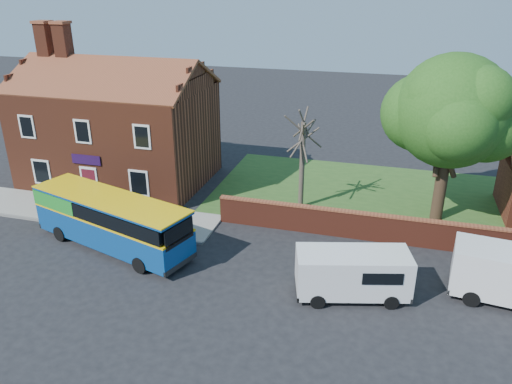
% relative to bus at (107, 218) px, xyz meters
% --- Properties ---
extents(ground, '(120.00, 120.00, 0.00)m').
position_rel_bus_xyz_m(ground, '(2.73, -2.60, -1.63)').
color(ground, black).
rests_on(ground, ground).
extents(pavement, '(18.00, 3.50, 0.12)m').
position_rel_bus_xyz_m(pavement, '(-4.27, 3.15, -1.57)').
color(pavement, gray).
rests_on(pavement, ground).
extents(kerb, '(18.00, 0.15, 0.14)m').
position_rel_bus_xyz_m(kerb, '(-4.27, 1.40, -1.56)').
color(kerb, slate).
rests_on(kerb, ground).
extents(grass_strip, '(26.00, 12.00, 0.04)m').
position_rel_bus_xyz_m(grass_strip, '(15.73, 10.40, -1.61)').
color(grass_strip, '#426B28').
rests_on(grass_strip, ground).
extents(shop_building, '(12.30, 8.13, 10.50)m').
position_rel_bus_xyz_m(shop_building, '(-4.29, 8.90, 1.78)').
color(shop_building, maroon).
rests_on(shop_building, ground).
extents(boundary_wall, '(22.00, 0.38, 1.60)m').
position_rel_bus_xyz_m(boundary_wall, '(15.73, 4.40, -0.82)').
color(boundary_wall, maroon).
rests_on(boundary_wall, ground).
extents(bus, '(9.67, 5.00, 2.86)m').
position_rel_bus_xyz_m(bus, '(0.00, 0.00, 0.00)').
color(bus, navy).
rests_on(bus, ground).
extents(van_near, '(5.31, 3.19, 2.18)m').
position_rel_bus_xyz_m(van_near, '(12.88, -1.15, -0.41)').
color(van_near, white).
rests_on(van_near, ground).
extents(large_tree, '(7.93, 6.27, 9.67)m').
position_rel_bus_xyz_m(large_tree, '(17.00, 8.30, 4.70)').
color(large_tree, black).
rests_on(large_tree, ground).
extents(bare_tree, '(2.24, 2.67, 5.98)m').
position_rel_bus_xyz_m(bare_tree, '(8.86, 7.53, 1.44)').
color(bare_tree, '#4C4238').
rests_on(bare_tree, ground).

